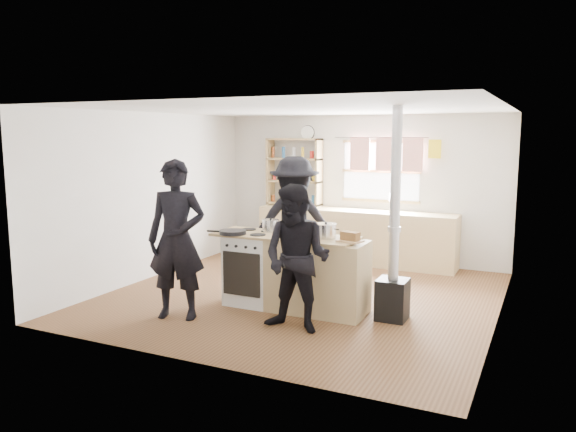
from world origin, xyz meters
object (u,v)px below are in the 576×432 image
object	(u,v)px
roast_tray	(293,232)
person_far	(294,222)
thermos	(392,203)
skillet_greens	(233,232)
stockpot_stove	(271,226)
bread_board	(350,238)
cooking_island	(295,272)
stockpot_counter	(326,231)
person_near_left	(177,240)
person_near_right	(297,259)
flue_heater	(393,266)

from	to	relation	value
roast_tray	person_far	size ratio (longest dim) A/B	0.22
thermos	skillet_greens	world-z (taller)	thermos
stockpot_stove	bread_board	size ratio (longest dim) A/B	0.69
cooking_island	stockpot_counter	distance (m)	0.68
person_near_left	person_near_right	world-z (taller)	person_near_left
cooking_island	person_near_right	xyz separation A→B (m)	(0.35, -0.72, 0.36)
skillet_greens	person_near_right	size ratio (longest dim) A/B	0.24
roast_tray	person_near_left	xyz separation A→B (m)	(-1.07, -0.95, -0.02)
stockpot_counter	flue_heater	bearing A→B (deg)	4.98
bread_board	person_near_left	bearing A→B (deg)	-155.95
thermos	person_near_right	distance (m)	3.50
cooking_island	skillet_greens	world-z (taller)	skillet_greens
person_far	roast_tray	bearing A→B (deg)	91.07
skillet_greens	bread_board	size ratio (longest dim) A/B	1.22
person_near_left	person_far	xyz separation A→B (m)	(0.69, 1.83, -0.01)
thermos	stockpot_stove	size ratio (longest dim) A/B	1.42
skillet_greens	person_far	distance (m)	1.19
cooking_island	person_near_left	size ratio (longest dim) A/B	1.04
person_near_right	person_far	xyz separation A→B (m)	(-0.79, 1.64, 0.11)
cooking_island	person_near_left	bearing A→B (deg)	-141.10
cooking_island	stockpot_stove	world-z (taller)	stockpot_stove
skillet_greens	thermos	bearing A→B (deg)	67.30
flue_heater	person_near_left	world-z (taller)	flue_heater
skillet_greens	person_near_right	bearing A→B (deg)	-24.14
cooking_island	bread_board	world-z (taller)	bread_board
skillet_greens	roast_tray	xyz separation A→B (m)	(0.71, 0.27, 0.01)
person_near_left	person_far	bearing A→B (deg)	51.92
thermos	roast_tray	distance (m)	2.78
person_far	stockpot_counter	bearing A→B (deg)	110.48
cooking_island	skillet_greens	distance (m)	0.94
cooking_island	stockpot_stove	size ratio (longest dim) A/B	8.96
cooking_island	person_near_right	distance (m)	0.88
stockpot_counter	person_far	distance (m)	1.21
stockpot_counter	bread_board	size ratio (longest dim) A/B	0.82
thermos	cooking_island	world-z (taller)	thermos
cooking_island	stockpot_stove	xyz separation A→B (m)	(-0.41, 0.14, 0.54)
stockpot_counter	bread_board	world-z (taller)	stockpot_counter
thermos	person_near_right	bearing A→B (deg)	-92.22
cooking_island	person_far	xyz separation A→B (m)	(-0.44, 0.92, 0.47)
cooking_island	skillet_greens	xyz separation A→B (m)	(-0.76, -0.22, 0.49)
thermos	bread_board	xyz separation A→B (m)	(0.26, -2.84, -0.08)
thermos	skillet_greens	bearing A→B (deg)	-112.70
stockpot_stove	person_near_right	world-z (taller)	person_near_right
flue_heater	person_near_left	size ratio (longest dim) A/B	1.32
stockpot_counter	person_near_right	distance (m)	0.79
bread_board	person_near_left	world-z (taller)	person_near_left
thermos	stockpot_counter	size ratio (longest dim) A/B	1.19
bread_board	person_near_left	xyz separation A→B (m)	(-1.86, -0.83, -0.03)
person_near_left	person_near_right	distance (m)	1.49
person_far	thermos	bearing A→B (deg)	-139.19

